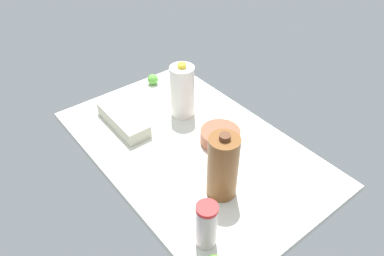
{
  "coord_description": "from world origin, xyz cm",
  "views": [
    {
      "loc": [
        95.95,
        -75.94,
        111.72
      ],
      "look_at": [
        0.0,
        0.0,
        13.0
      ],
      "focal_mm": 35.0,
      "sensor_mm": 36.0,
      "label": 1
    }
  ],
  "objects_px": {
    "egg_carton": "(123,120)",
    "tumbler_cup": "(206,225)",
    "chocolate_milk_jug": "(223,167)",
    "milk_jug": "(182,91)",
    "mixing_bowl": "(220,136)",
    "lime_far_back": "(153,79)"
  },
  "relations": [
    {
      "from": "egg_carton",
      "to": "milk_jug",
      "type": "distance_m",
      "value": 0.3
    },
    {
      "from": "milk_jug",
      "to": "lime_far_back",
      "type": "xyz_separation_m",
      "value": [
        -0.31,
        0.04,
        -0.1
      ]
    },
    {
      "from": "chocolate_milk_jug",
      "to": "mixing_bowl",
      "type": "relative_size",
      "value": 1.6
    },
    {
      "from": "chocolate_milk_jug",
      "to": "egg_carton",
      "type": "bearing_deg",
      "value": -171.93
    },
    {
      "from": "mixing_bowl",
      "to": "tumbler_cup",
      "type": "height_order",
      "value": "tumbler_cup"
    },
    {
      "from": "chocolate_milk_jug",
      "to": "egg_carton",
      "type": "relative_size",
      "value": 0.91
    },
    {
      "from": "milk_jug",
      "to": "mixing_bowl",
      "type": "bearing_deg",
      "value": 0.45
    },
    {
      "from": "mixing_bowl",
      "to": "tumbler_cup",
      "type": "bearing_deg",
      "value": -46.88
    },
    {
      "from": "egg_carton",
      "to": "lime_far_back",
      "type": "distance_m",
      "value": 0.38
    },
    {
      "from": "chocolate_milk_jug",
      "to": "tumbler_cup",
      "type": "xyz_separation_m",
      "value": [
        0.13,
        -0.19,
        -0.04
      ]
    },
    {
      "from": "egg_carton",
      "to": "tumbler_cup",
      "type": "distance_m",
      "value": 0.73
    },
    {
      "from": "chocolate_milk_jug",
      "to": "milk_jug",
      "type": "distance_m",
      "value": 0.53
    },
    {
      "from": "chocolate_milk_jug",
      "to": "mixing_bowl",
      "type": "distance_m",
      "value": 0.31
    },
    {
      "from": "milk_jug",
      "to": "egg_carton",
      "type": "bearing_deg",
      "value": -109.02
    },
    {
      "from": "tumbler_cup",
      "to": "lime_far_back",
      "type": "bearing_deg",
      "value": 156.19
    },
    {
      "from": "milk_jug",
      "to": "lime_far_back",
      "type": "distance_m",
      "value": 0.33
    },
    {
      "from": "egg_carton",
      "to": "tumbler_cup",
      "type": "bearing_deg",
      "value": -7.49
    },
    {
      "from": "lime_far_back",
      "to": "milk_jug",
      "type": "bearing_deg",
      "value": -6.43
    },
    {
      "from": "mixing_bowl",
      "to": "milk_jug",
      "type": "bearing_deg",
      "value": -179.55
    },
    {
      "from": "egg_carton",
      "to": "lime_far_back",
      "type": "relative_size",
      "value": 5.51
    },
    {
      "from": "mixing_bowl",
      "to": "tumbler_cup",
      "type": "relative_size",
      "value": 0.97
    },
    {
      "from": "egg_carton",
      "to": "lime_far_back",
      "type": "bearing_deg",
      "value": 126.24
    }
  ]
}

